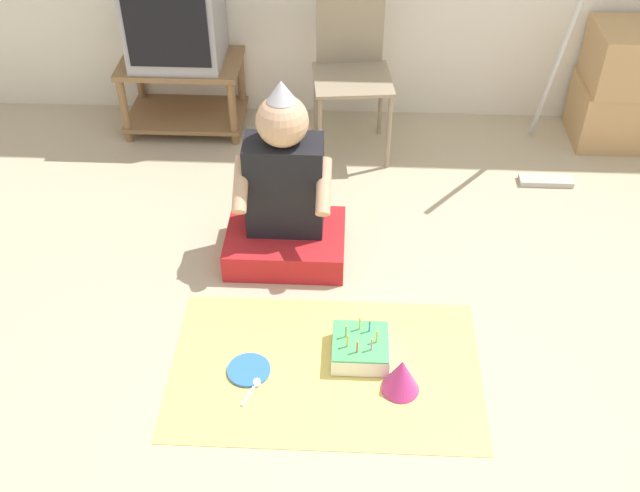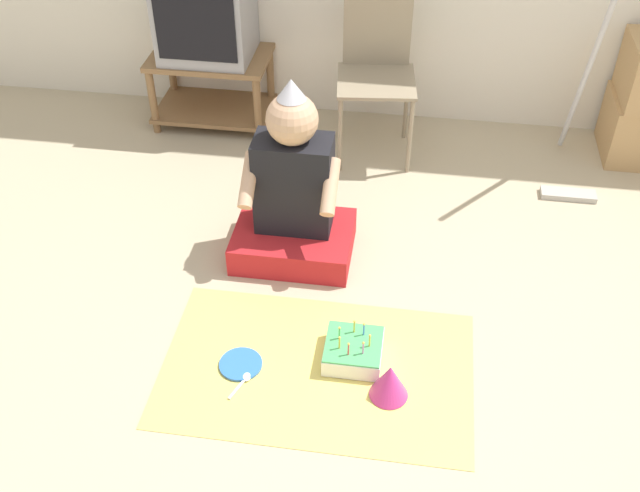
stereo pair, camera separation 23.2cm
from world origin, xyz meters
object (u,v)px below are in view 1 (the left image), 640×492
(dust_mop, at_px, (554,109))
(paper_plate, at_px, (249,370))
(party_hat_blue, at_px, (401,375))
(tv, at_px, (174,17))
(person_seated, at_px, (285,200))
(folding_chair, at_px, (351,62))
(cardboard_box_stack, at_px, (630,87))
(birthday_cake, at_px, (360,348))

(dust_mop, height_order, paper_plate, dust_mop)
(party_hat_blue, bearing_deg, tv, 121.46)
(dust_mop, xyz_separation_m, party_hat_blue, (-0.82, -1.57, -0.28))
(tv, height_order, person_seated, tv)
(folding_chair, height_order, cardboard_box_stack, folding_chair)
(birthday_cake, distance_m, paper_plate, 0.46)
(birthday_cake, relative_size, party_hat_blue, 1.46)
(folding_chair, distance_m, person_seated, 1.04)
(cardboard_box_stack, bearing_deg, tv, 179.47)
(tv, xyz_separation_m, folding_chair, (0.96, -0.15, -0.17))
(dust_mop, bearing_deg, person_seated, -150.16)
(person_seated, height_order, paper_plate, person_seated)
(party_hat_blue, bearing_deg, dust_mop, 62.33)
(folding_chair, xyz_separation_m, paper_plate, (-0.37, -1.73, -0.49))
(folding_chair, relative_size, party_hat_blue, 5.52)
(cardboard_box_stack, distance_m, paper_plate, 2.68)
(cardboard_box_stack, bearing_deg, dust_mop, -144.68)
(paper_plate, bearing_deg, folding_chair, 77.94)
(folding_chair, xyz_separation_m, birthday_cake, (0.07, -1.62, -0.46))
(person_seated, distance_m, party_hat_blue, 0.98)
(cardboard_box_stack, relative_size, paper_plate, 3.83)
(dust_mop, bearing_deg, birthday_cake, -124.88)
(tv, distance_m, person_seated, 1.37)
(tv, height_order, cardboard_box_stack, tv)
(person_seated, bearing_deg, cardboard_box_stack, 31.37)
(folding_chair, height_order, dust_mop, dust_mop)
(tv, distance_m, party_hat_blue, 2.35)
(folding_chair, xyz_separation_m, party_hat_blue, (0.23, -1.79, -0.42))
(cardboard_box_stack, bearing_deg, party_hat_blue, -124.35)
(person_seated, bearing_deg, party_hat_blue, -57.82)
(dust_mop, distance_m, party_hat_blue, 1.80)
(birthday_cake, relative_size, paper_plate, 1.32)
(dust_mop, relative_size, party_hat_blue, 7.86)
(dust_mop, xyz_separation_m, person_seated, (-1.33, -0.76, -0.06))
(cardboard_box_stack, distance_m, birthday_cake, 2.30)
(tv, bearing_deg, person_seated, -59.07)
(cardboard_box_stack, xyz_separation_m, dust_mop, (-0.49, -0.34, 0.04))
(folding_chair, relative_size, cardboard_box_stack, 1.31)
(birthday_cake, height_order, party_hat_blue, party_hat_blue)
(birthday_cake, bearing_deg, paper_plate, -166.77)
(cardboard_box_stack, xyz_separation_m, birthday_cake, (-1.47, -1.75, -0.28))
(party_hat_blue, relative_size, paper_plate, 0.91)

